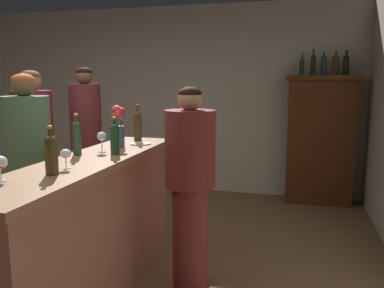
% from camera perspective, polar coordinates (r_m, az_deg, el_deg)
% --- Properties ---
extents(floor, '(7.89, 7.89, 0.00)m').
position_cam_1_polar(floor, '(3.55, -20.71, -18.25)').
color(floor, brown).
rests_on(floor, ground).
extents(wall_back, '(5.68, 0.12, 2.64)m').
position_cam_1_polar(wall_back, '(5.95, -3.81, 6.38)').
color(wall_back, '#BCB4A0').
rests_on(wall_back, ground).
extents(bar_counter, '(0.52, 2.28, 1.04)m').
position_cam_1_polar(bar_counter, '(3.08, -14.38, -11.62)').
color(bar_counter, '#9F6354').
rests_on(bar_counter, ground).
extents(display_cabinet, '(0.91, 0.36, 1.66)m').
position_cam_1_polar(display_cabinet, '(5.41, 17.86, 0.87)').
color(display_cabinet, '#4A240F').
rests_on(display_cabinet, ground).
extents(wine_bottle_pinot, '(0.08, 0.08, 0.29)m').
position_cam_1_polar(wine_bottle_pinot, '(2.50, -19.51, -1.21)').
color(wine_bottle_pinot, '#3F3415').
rests_on(wine_bottle_pinot, bar_counter).
extents(wine_bottle_malbec, '(0.07, 0.07, 0.29)m').
position_cam_1_polar(wine_bottle_malbec, '(3.08, -11.00, 0.97)').
color(wine_bottle_malbec, '#1C3D23').
rests_on(wine_bottle_malbec, bar_counter).
extents(wine_bottle_syrah, '(0.06, 0.06, 0.31)m').
position_cam_1_polar(wine_bottle_syrah, '(3.11, -16.18, 1.08)').
color(wine_bottle_syrah, '#264B2D').
rests_on(wine_bottle_syrah, bar_counter).
extents(wine_bottle_merlot, '(0.07, 0.07, 0.34)m').
position_cam_1_polar(wine_bottle_merlot, '(3.72, -7.80, 2.77)').
color(wine_bottle_merlot, '#413016').
rests_on(wine_bottle_merlot, bar_counter).
extents(wine_glass_front, '(0.07, 0.07, 0.16)m').
position_cam_1_polar(wine_glass_front, '(3.18, -12.81, 0.99)').
color(wine_glass_front, white).
rests_on(wine_glass_front, bar_counter).
extents(wine_glass_mid, '(0.08, 0.08, 0.14)m').
position_cam_1_polar(wine_glass_mid, '(2.46, -25.79, -2.55)').
color(wine_glass_mid, white).
rests_on(wine_glass_mid, bar_counter).
extents(wine_glass_rear, '(0.07, 0.07, 0.13)m').
position_cam_1_polar(wine_glass_rear, '(2.65, -17.64, -1.45)').
color(wine_glass_rear, white).
rests_on(wine_glass_rear, bar_counter).
extents(flower_arrangement, '(0.12, 0.12, 0.35)m').
position_cam_1_polar(flower_arrangement, '(3.38, -10.55, 2.52)').
color(flower_arrangement, '#2E4E6D').
rests_on(flower_arrangement, bar_counter).
extents(cheese_plate, '(0.19, 0.19, 0.01)m').
position_cam_1_polar(cheese_plate, '(3.54, -7.38, 0.04)').
color(cheese_plate, white).
rests_on(cheese_plate, bar_counter).
extents(display_bottle_left, '(0.06, 0.06, 0.30)m').
position_cam_1_polar(display_bottle_left, '(5.36, 15.46, 10.77)').
color(display_bottle_left, '#1B321C').
rests_on(display_bottle_left, display_cabinet).
extents(display_bottle_midleft, '(0.06, 0.06, 0.33)m').
position_cam_1_polar(display_bottle_midleft, '(5.36, 16.94, 10.95)').
color(display_bottle_midleft, black).
rests_on(display_bottle_midleft, display_cabinet).
extents(display_bottle_center, '(0.08, 0.08, 0.31)m').
position_cam_1_polar(display_bottle_center, '(5.37, 18.33, 10.75)').
color(display_bottle_center, '#223035').
rests_on(display_bottle_center, display_cabinet).
extents(display_bottle_midright, '(0.08, 0.08, 0.32)m').
position_cam_1_polar(display_bottle_midright, '(5.38, 19.85, 10.73)').
color(display_bottle_midright, '#482B16').
rests_on(display_bottle_midright, display_cabinet).
extents(display_bottle_right, '(0.08, 0.08, 0.30)m').
position_cam_1_polar(display_bottle_right, '(5.39, 21.19, 10.63)').
color(display_bottle_right, black).
rests_on(display_bottle_right, display_cabinet).
extents(patron_in_grey, '(0.39, 0.39, 1.65)m').
position_cam_1_polar(patron_in_grey, '(3.58, -22.38, -2.86)').
color(patron_in_grey, '#252D2E').
rests_on(patron_in_grey, ground).
extents(patron_by_cabinet, '(0.37, 0.37, 1.69)m').
position_cam_1_polar(patron_by_cabinet, '(4.15, -21.58, -0.85)').
color(patron_by_cabinet, '#293342').
rests_on(patron_by_cabinet, ground).
extents(patron_in_navy, '(0.33, 0.33, 1.73)m').
position_cam_1_polar(patron_in_navy, '(4.38, -14.86, 0.38)').
color(patron_in_navy, brown).
rests_on(patron_in_navy, ground).
extents(bartender, '(0.38, 0.38, 1.55)m').
position_cam_1_polar(bartender, '(3.04, -0.27, -5.32)').
color(bartender, maroon).
rests_on(bartender, ground).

